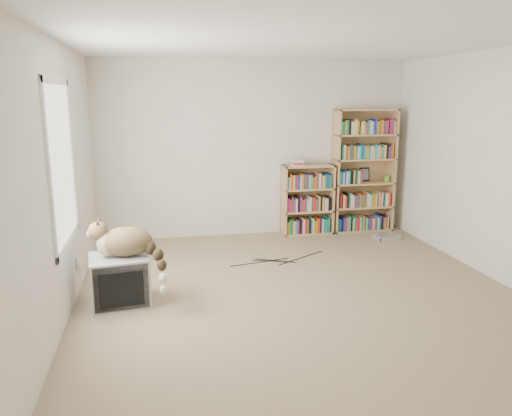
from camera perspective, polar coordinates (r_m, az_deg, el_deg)
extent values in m
cube|color=tan|center=(5.17, 5.31, -10.15)|extent=(4.50, 5.00, 0.01)
cube|color=silver|center=(7.23, -0.15, 6.72)|extent=(4.50, 0.02, 2.50)
cube|color=silver|center=(2.59, 21.83, -5.02)|extent=(4.50, 0.02, 2.50)
cube|color=silver|center=(4.70, -21.70, 2.60)|extent=(0.02, 5.00, 2.50)
cube|color=silver|center=(5.88, 27.15, 3.96)|extent=(0.02, 5.00, 2.50)
cube|color=white|center=(4.79, 5.95, 18.60)|extent=(4.50, 5.00, 0.02)
cube|color=white|center=(4.87, -21.30, 4.74)|extent=(0.02, 1.22, 1.52)
cube|color=#A2A2A4|center=(5.12, -15.32, -7.90)|extent=(0.61, 0.57, 0.48)
cube|color=black|center=(4.90, -15.12, -8.82)|extent=(0.51, 0.10, 0.44)
cube|color=black|center=(4.89, -15.10, -9.00)|extent=(0.41, 0.07, 0.34)
cube|color=black|center=(5.23, -15.40, -7.59)|extent=(0.36, 0.32, 0.29)
ellipsoid|color=#372916|center=(5.01, -14.67, -3.73)|extent=(0.53, 0.36, 0.28)
ellipsoid|color=#372916|center=(5.00, -13.14, -3.81)|extent=(0.25, 0.27, 0.21)
ellipsoid|color=tan|center=(5.02, -16.65, -3.98)|extent=(0.21, 0.21, 0.23)
ellipsoid|color=#372916|center=(5.00, -17.62, -2.49)|extent=(0.19, 0.18, 0.17)
sphere|color=beige|center=(5.02, -18.39, -2.80)|extent=(0.07, 0.07, 0.07)
cone|color=black|center=(4.95, -17.68, -1.70)|extent=(0.07, 0.08, 0.09)
cone|color=black|center=(5.04, -17.52, -1.42)|extent=(0.07, 0.08, 0.09)
cube|color=tan|center=(7.44, 9.07, 4.08)|extent=(0.02, 0.30, 1.82)
cube|color=tan|center=(7.79, 15.20, 4.18)|extent=(0.03, 0.30, 1.82)
cube|color=tan|center=(7.73, 11.81, 4.29)|extent=(0.91, 0.03, 1.82)
cube|color=tan|center=(7.53, 12.53, 10.90)|extent=(0.91, 0.30, 0.02)
cube|color=tan|center=(7.79, 11.90, -2.40)|extent=(0.91, 0.30, 0.03)
cube|color=tan|center=(7.70, 12.02, 0.18)|extent=(0.91, 0.30, 0.03)
cube|color=tan|center=(7.63, 12.15, 2.81)|extent=(0.91, 0.30, 0.02)
cube|color=tan|center=(7.58, 12.27, 5.48)|extent=(0.91, 0.30, 0.02)
cube|color=tan|center=(7.55, 12.40, 8.18)|extent=(0.91, 0.30, 0.02)
cube|color=red|center=(7.76, 11.94, -1.64)|extent=(0.83, 0.24, 0.19)
cube|color=#18339D|center=(7.68, 12.06, 0.96)|extent=(0.83, 0.24, 0.19)
cube|color=#14733C|center=(7.62, 12.18, 3.60)|extent=(0.83, 0.24, 0.19)
cube|color=beige|center=(7.57, 12.31, 6.29)|extent=(0.83, 0.24, 0.19)
cube|color=black|center=(7.54, 12.44, 9.00)|extent=(0.83, 0.24, 0.19)
cube|color=tan|center=(7.28, 3.21, 0.85)|extent=(0.03, 0.30, 1.02)
cube|color=tan|center=(7.49, 8.54, 1.07)|extent=(0.02, 0.30, 1.02)
cube|color=tan|center=(7.51, 5.61, 1.17)|extent=(0.74, 0.03, 1.02)
cube|color=tan|center=(7.29, 6.00, 4.81)|extent=(0.74, 0.30, 0.02)
cube|color=tan|center=(7.49, 5.83, -2.78)|extent=(0.74, 0.30, 0.03)
cube|color=tan|center=(7.41, 5.88, -0.30)|extent=(0.74, 0.30, 0.03)
cube|color=tan|center=(7.35, 5.94, 2.23)|extent=(0.74, 0.30, 0.02)
cube|color=red|center=(7.47, 5.85, -1.98)|extent=(0.66, 0.24, 0.19)
cube|color=#18339D|center=(7.39, 5.90, 0.51)|extent=(0.66, 0.24, 0.19)
cube|color=#14733C|center=(7.33, 5.96, 3.06)|extent=(0.66, 0.24, 0.19)
cube|color=red|center=(7.20, 4.63, 5.25)|extent=(0.19, 0.24, 0.10)
cylinder|color=#65A830|center=(7.78, 14.71, 3.30)|extent=(0.08, 0.08, 0.09)
cube|color=black|center=(7.73, 12.27, 3.79)|extent=(0.15, 0.05, 0.21)
cube|color=silver|center=(7.36, 14.65, -3.20)|extent=(0.37, 0.29, 0.08)
cube|color=silver|center=(5.47, -19.73, -5.96)|extent=(0.01, 0.08, 0.13)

